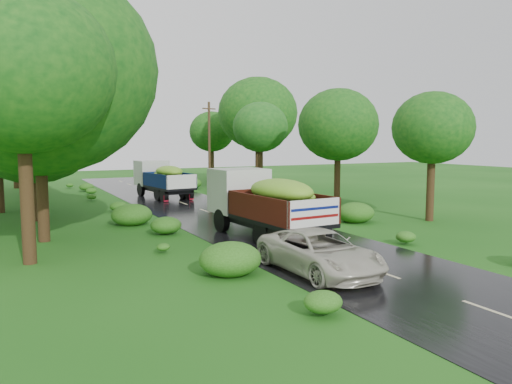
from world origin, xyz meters
TOP-DOWN VIEW (x-y plane):
  - ground at (0.00, 0.00)m, footprint 120.00×120.00m
  - road at (0.00, 5.00)m, footprint 6.50×80.00m
  - road_lines at (0.00, 6.00)m, footprint 0.12×69.60m
  - truck_near at (-0.62, 7.27)m, footprint 2.96×7.17m
  - truck_far at (-0.28, 24.07)m, footprint 3.01×6.67m
  - car at (-1.85, 0.92)m, footprint 2.37×5.00m
  - utility_pole at (4.25, 25.77)m, footprint 1.27×0.44m
  - trees_left at (-10.19, 20.09)m, footprint 6.44×33.79m
  - trees_right at (9.38, 23.37)m, footprint 6.62×32.33m
  - shrubs at (0.00, 14.00)m, footprint 11.90×44.00m

SIDE VIEW (x-z plane):
  - ground at x=0.00m, z-range 0.00..0.00m
  - road at x=0.00m, z-range 0.00..0.02m
  - road_lines at x=0.00m, z-range 0.02..0.02m
  - shrubs at x=0.00m, z-range 0.00..0.70m
  - car at x=-1.85m, z-range 0.02..1.40m
  - truck_far at x=-0.28m, z-range 0.18..2.89m
  - truck_near at x=-0.62m, z-range 0.19..3.14m
  - utility_pole at x=4.25m, z-range 0.11..7.48m
  - trees_right at x=9.38m, z-range 1.38..9.89m
  - trees_left at x=-10.19m, z-range 2.01..11.27m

